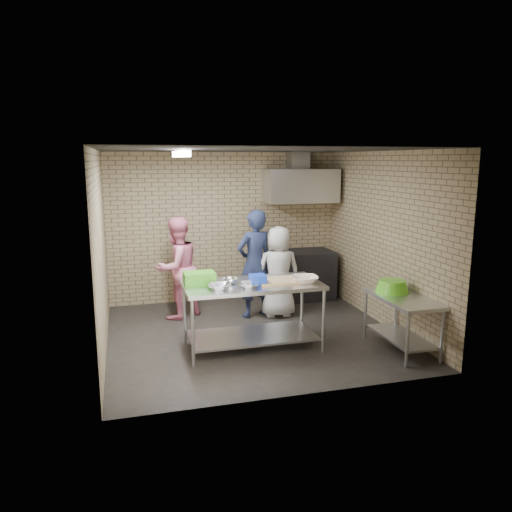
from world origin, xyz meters
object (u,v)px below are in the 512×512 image
(green_basin, at_px, (392,286))
(woman_white, at_px, (278,272))
(bottle_red, at_px, (300,189))
(bottle_green, at_px, (320,189))
(man_navy, at_px, (255,264))
(woman_pink, at_px, (177,268))
(blue_tub, at_px, (258,280))
(green_crate, at_px, (199,278))
(prep_table, at_px, (252,316))
(stove, at_px, (300,275))
(side_counter, at_px, (401,323))

(green_basin, height_order, woman_white, woman_white)
(bottle_red, height_order, bottle_green, bottle_red)
(man_navy, relative_size, woman_pink, 1.07)
(green_basin, xyz_separation_m, bottle_green, (0.02, 2.74, 1.18))
(blue_tub, bearing_deg, green_crate, 163.65)
(blue_tub, height_order, woman_pink, woman_pink)
(bottle_green, distance_m, man_navy, 2.18)
(prep_table, relative_size, blue_tub, 9.00)
(prep_table, xyz_separation_m, bottle_green, (1.95, 2.41, 1.55))
(bottle_red, height_order, woman_white, bottle_red)
(prep_table, xyz_separation_m, stove, (1.50, 2.17, -0.01))
(side_counter, relative_size, woman_pink, 0.72)
(bottle_red, distance_m, bottle_green, 0.40)
(prep_table, height_order, man_navy, man_navy)
(prep_table, height_order, blue_tub, blue_tub)
(bottle_green, xyz_separation_m, man_navy, (-1.55, -1.04, -1.13))
(prep_table, xyz_separation_m, woman_white, (0.78, 1.27, 0.29))
(side_counter, xyz_separation_m, green_basin, (-0.02, 0.25, 0.46))
(green_basin, height_order, woman_pink, woman_pink)
(bottle_green, relative_size, woman_white, 0.10)
(green_crate, relative_size, bottle_green, 2.74)
(stove, xyz_separation_m, green_basin, (0.43, -2.50, 0.38))
(side_counter, xyz_separation_m, blue_tub, (-1.90, 0.48, 0.62))
(prep_table, distance_m, green_basin, 1.99)
(side_counter, xyz_separation_m, woman_white, (-1.17, 1.85, 0.38))
(blue_tub, xyz_separation_m, bottle_red, (1.50, 2.51, 1.04))
(green_crate, distance_m, woman_pink, 1.54)
(side_counter, bearing_deg, bottle_red, 97.62)
(side_counter, distance_m, green_crate, 2.81)
(green_crate, distance_m, blue_tub, 0.78)
(prep_table, bearing_deg, side_counter, -16.66)
(green_basin, relative_size, bottle_red, 2.56)
(prep_table, distance_m, woman_pink, 1.88)
(woman_white, bearing_deg, woman_pink, -10.13)
(bottle_green, bearing_deg, green_basin, -90.42)
(side_counter, distance_m, green_basin, 0.52)
(stove, bearing_deg, green_basin, -80.24)
(woman_pink, bearing_deg, green_crate, 61.98)
(green_basin, distance_m, man_navy, 2.28)
(green_basin, distance_m, woman_white, 1.97)
(prep_table, bearing_deg, bottle_red, 57.23)
(blue_tub, bearing_deg, green_basin, -7.08)
(prep_table, relative_size, bottle_green, 12.35)
(green_basin, height_order, bottle_red, bottle_red)
(stove, bearing_deg, green_crate, -137.06)
(side_counter, distance_m, bottle_red, 3.44)
(green_crate, relative_size, woman_white, 0.27)
(green_crate, bearing_deg, blue_tub, -16.35)
(green_basin, xyz_separation_m, man_navy, (-1.53, 1.70, 0.05))
(side_counter, height_order, woman_white, woman_white)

